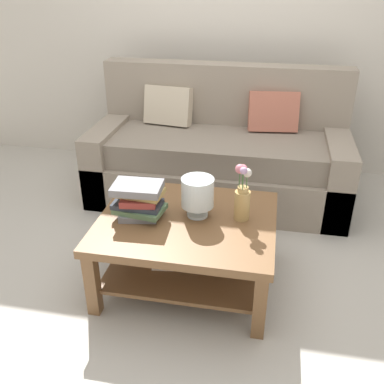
{
  "coord_description": "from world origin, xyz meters",
  "views": [
    {
      "loc": [
        0.45,
        -2.45,
        1.78
      ],
      "look_at": [
        0.0,
        -0.16,
        0.55
      ],
      "focal_mm": 40.49,
      "sensor_mm": 36.0,
      "label": 1
    }
  ],
  "objects_px": {
    "coffee_table": "(187,237)",
    "couch": "(219,155)",
    "glass_hurricane_vase": "(198,193)",
    "book_stack_main": "(138,200)",
    "flower_pitcher": "(242,196)"
  },
  "relations": [
    {
      "from": "couch",
      "to": "book_stack_main",
      "type": "relative_size",
      "value": 6.68
    },
    {
      "from": "coffee_table",
      "to": "couch",
      "type": "bearing_deg",
      "value": 88.58
    },
    {
      "from": "coffee_table",
      "to": "glass_hurricane_vase",
      "type": "xyz_separation_m",
      "value": [
        0.06,
        0.05,
        0.28
      ]
    },
    {
      "from": "coffee_table",
      "to": "book_stack_main",
      "type": "bearing_deg",
      "value": -175.29
    },
    {
      "from": "coffee_table",
      "to": "flower_pitcher",
      "type": "relative_size",
      "value": 2.99
    },
    {
      "from": "coffee_table",
      "to": "glass_hurricane_vase",
      "type": "bearing_deg",
      "value": 41.8
    },
    {
      "from": "coffee_table",
      "to": "book_stack_main",
      "type": "xyz_separation_m",
      "value": [
        -0.28,
        -0.02,
        0.24
      ]
    },
    {
      "from": "book_stack_main",
      "to": "glass_hurricane_vase",
      "type": "bearing_deg",
      "value": 12.24
    },
    {
      "from": "glass_hurricane_vase",
      "to": "book_stack_main",
      "type": "bearing_deg",
      "value": -167.76
    },
    {
      "from": "couch",
      "to": "glass_hurricane_vase",
      "type": "height_order",
      "value": "couch"
    },
    {
      "from": "coffee_table",
      "to": "glass_hurricane_vase",
      "type": "distance_m",
      "value": 0.29
    },
    {
      "from": "couch",
      "to": "glass_hurricane_vase",
      "type": "relative_size",
      "value": 8.58
    },
    {
      "from": "glass_hurricane_vase",
      "to": "flower_pitcher",
      "type": "bearing_deg",
      "value": 3.2
    },
    {
      "from": "couch",
      "to": "coffee_table",
      "type": "height_order",
      "value": "couch"
    },
    {
      "from": "couch",
      "to": "glass_hurricane_vase",
      "type": "bearing_deg",
      "value": -88.73
    }
  ]
}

